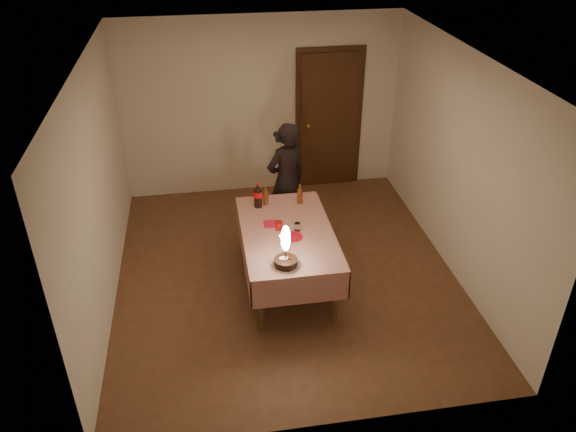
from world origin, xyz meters
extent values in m
cube|color=brown|center=(0.00, 0.00, 0.00)|extent=(4.00, 4.50, 0.01)
cube|color=beige|center=(0.00, 2.25, 1.30)|extent=(4.00, 0.04, 2.60)
cube|color=beige|center=(0.00, -2.25, 1.30)|extent=(4.00, 0.04, 2.60)
cube|color=beige|center=(-2.00, 0.00, 1.30)|extent=(0.04, 4.50, 2.60)
cube|color=beige|center=(2.00, 0.00, 1.30)|extent=(0.04, 4.50, 2.60)
cube|color=silver|center=(0.00, 0.00, 2.60)|extent=(4.00, 4.50, 0.04)
cube|color=#472814|center=(1.00, 2.22, 1.02)|extent=(0.85, 0.05, 2.05)
sphere|color=#B28C33|center=(0.68, 2.17, 1.00)|extent=(0.06, 0.06, 0.06)
cube|color=brown|center=(-0.02, -0.20, 0.69)|extent=(0.90, 1.60, 0.04)
cylinder|color=brown|center=(-0.41, -0.94, 0.34)|extent=(0.07, 0.07, 0.67)
cylinder|color=brown|center=(0.37, -0.94, 0.34)|extent=(0.07, 0.07, 0.67)
cylinder|color=brown|center=(-0.41, 0.54, 0.34)|extent=(0.07, 0.07, 0.67)
cylinder|color=brown|center=(0.37, 0.54, 0.34)|extent=(0.07, 0.07, 0.67)
cube|color=beige|center=(-0.02, -0.20, 0.72)|extent=(1.02, 1.72, 0.01)
cube|color=beige|center=(-0.02, -1.05, 0.54)|extent=(1.02, 0.01, 0.34)
cube|color=beige|center=(-0.02, 0.66, 0.54)|extent=(1.02, 0.01, 0.34)
cube|color=beige|center=(-0.52, -0.20, 0.54)|extent=(0.01, 1.72, 0.34)
cube|color=beige|center=(0.49, -0.20, 0.54)|extent=(0.01, 1.72, 0.34)
cylinder|color=white|center=(-0.13, -0.84, 0.73)|extent=(0.30, 0.30, 0.01)
cylinder|color=black|center=(-0.13, -0.84, 0.77)|extent=(0.24, 0.24, 0.07)
cylinder|color=white|center=(-0.15, -0.83, 0.81)|extent=(0.07, 0.07, 0.00)
sphere|color=red|center=(-0.10, -0.85, 0.82)|extent=(0.02, 0.02, 0.02)
cube|color=#19721E|center=(-0.08, -0.86, 0.81)|extent=(0.02, 0.01, 0.00)
cube|color=#19721E|center=(-0.11, -0.87, 0.81)|extent=(0.01, 0.02, 0.00)
cylinder|color=#262628|center=(-0.13, -0.84, 0.87)|extent=(0.01, 0.01, 0.12)
ellipsoid|color=#FFF2BF|center=(-0.13, -0.84, 1.06)|extent=(0.09, 0.09, 0.29)
sphere|color=white|center=(-0.13, -0.84, 0.95)|extent=(0.04, 0.04, 0.04)
cylinder|color=red|center=(0.02, -0.33, 0.73)|extent=(0.22, 0.22, 0.01)
cylinder|color=#A6100B|center=(-0.10, -0.15, 0.78)|extent=(0.08, 0.08, 0.10)
cylinder|color=white|center=(0.10, -0.20, 0.77)|extent=(0.07, 0.07, 0.09)
cube|color=#BB1531|center=(-0.18, -0.04, 0.74)|extent=(0.15, 0.15, 0.02)
cylinder|color=black|center=(-0.27, 0.40, 0.84)|extent=(0.10, 0.10, 0.22)
cylinder|color=red|center=(-0.27, 0.40, 0.90)|extent=(0.10, 0.10, 0.07)
cone|color=black|center=(-0.27, 0.40, 0.99)|extent=(0.10, 0.10, 0.08)
cylinder|color=red|center=(-0.27, 0.40, 1.03)|extent=(0.03, 0.03, 0.02)
cylinder|color=#5F2B10|center=(-0.17, 0.44, 0.82)|extent=(0.06, 0.06, 0.18)
cone|color=#5F2B10|center=(-0.17, 0.44, 0.94)|extent=(0.06, 0.06, 0.06)
cylinder|color=olive|center=(-0.17, 0.44, 0.97)|extent=(0.02, 0.02, 0.02)
cylinder|color=#5F2B10|center=(0.24, 0.40, 0.82)|extent=(0.06, 0.06, 0.18)
cone|color=#5F2B10|center=(0.24, 0.40, 0.94)|extent=(0.06, 0.06, 0.06)
cylinder|color=olive|center=(0.24, 0.40, 0.97)|extent=(0.02, 0.02, 0.02)
imported|color=black|center=(0.15, 0.89, 0.79)|extent=(0.68, 0.58, 1.58)
cube|color=black|center=(0.10, 1.01, 1.35)|extent=(0.16, 0.14, 0.10)
cylinder|color=black|center=(0.07, 1.08, 1.35)|extent=(0.10, 0.10, 0.08)
camera|label=1|loc=(-0.86, -5.43, 4.10)|focal=35.00mm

